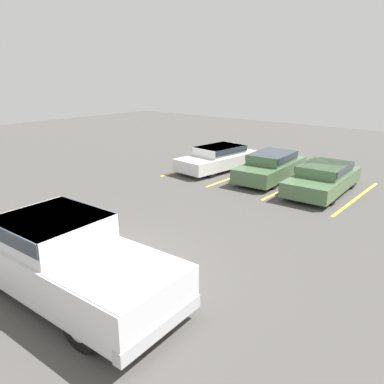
# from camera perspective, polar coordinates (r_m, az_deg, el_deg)

# --- Properties ---
(ground_plane) EXTENTS (60.00, 60.00, 0.00)m
(ground_plane) POSITION_cam_1_polar(r_m,az_deg,el_deg) (9.81, -14.56, -11.50)
(ground_plane) COLOR #4C4947
(stall_stripe_a) EXTENTS (0.12, 5.32, 0.01)m
(stall_stripe_a) POSITION_cam_1_polar(r_m,az_deg,el_deg) (19.81, 0.64, 3.94)
(stall_stripe_a) COLOR yellow
(stall_stripe_a) RESTS_ON ground_plane
(stall_stripe_b) EXTENTS (0.12, 5.32, 0.01)m
(stall_stripe_b) POSITION_cam_1_polar(r_m,az_deg,el_deg) (18.25, 7.29, 2.61)
(stall_stripe_b) COLOR yellow
(stall_stripe_b) RESTS_ON ground_plane
(stall_stripe_c) EXTENTS (0.12, 5.32, 0.01)m
(stall_stripe_c) POSITION_cam_1_polar(r_m,az_deg,el_deg) (16.99, 15.05, 1.00)
(stall_stripe_c) COLOR yellow
(stall_stripe_c) RESTS_ON ground_plane
(stall_stripe_d) EXTENTS (0.12, 5.32, 0.01)m
(stall_stripe_d) POSITION_cam_1_polar(r_m,az_deg,el_deg) (16.10, 23.84, -0.84)
(stall_stripe_d) COLOR yellow
(stall_stripe_d) RESTS_ON ground_plane
(pickup_truck) EXTENTS (5.86, 2.40, 1.77)m
(pickup_truck) POSITION_cam_1_polar(r_m,az_deg,el_deg) (8.64, -18.90, -9.37)
(pickup_truck) COLOR silver
(pickup_truck) RESTS_ON ground_plane
(parked_sedan_a) EXTENTS (2.23, 4.78, 1.20)m
(parked_sedan_a) POSITION_cam_1_polar(r_m,az_deg,el_deg) (19.03, 4.10, 5.32)
(parked_sedan_a) COLOR silver
(parked_sedan_a) RESTS_ON ground_plane
(parked_sedan_b) EXTENTS (2.02, 4.58, 1.24)m
(parked_sedan_b) POSITION_cam_1_polar(r_m,az_deg,el_deg) (17.58, 11.99, 4.00)
(parked_sedan_b) COLOR #4C6B47
(parked_sedan_b) RESTS_ON ground_plane
(parked_sedan_c) EXTENTS (2.06, 4.62, 1.18)m
(parked_sedan_c) POSITION_cam_1_polar(r_m,az_deg,el_deg) (16.24, 19.40, 2.17)
(parked_sedan_c) COLOR #4C6B47
(parked_sedan_c) RESTS_ON ground_plane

